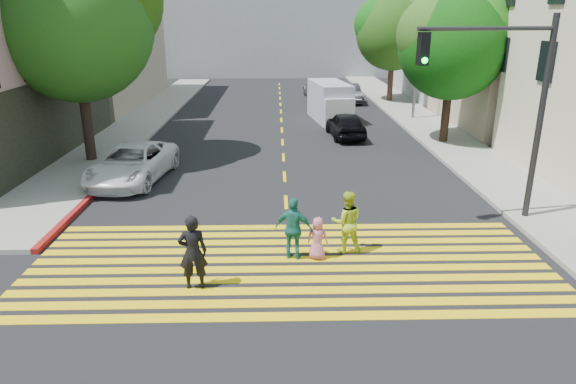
{
  "coord_description": "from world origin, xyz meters",
  "views": [
    {
      "loc": [
        -0.32,
        -10.75,
        6.11
      ],
      "look_at": [
        0.0,
        3.0,
        1.4
      ],
      "focal_mm": 32.0,
      "sensor_mm": 36.0,
      "label": 1
    }
  ],
  "objects_px": {
    "tree_right_near": "(455,40)",
    "dark_car_near": "(346,125)",
    "tree_right_far": "(395,28)",
    "white_sedan": "(132,163)",
    "pedestrian_man": "(193,252)",
    "traffic_signal": "(509,93)",
    "silver_car": "(319,89)",
    "white_van": "(331,103)",
    "pedestrian_extra": "(294,229)",
    "pedestrian_woman": "(347,222)",
    "pedestrian_child": "(318,238)",
    "dark_car_parked": "(350,93)",
    "tree_left": "(76,15)"
  },
  "relations": [
    {
      "from": "pedestrian_extra",
      "to": "white_sedan",
      "type": "height_order",
      "value": "pedestrian_extra"
    },
    {
      "from": "tree_right_far",
      "to": "pedestrian_woman",
      "type": "height_order",
      "value": "tree_right_far"
    },
    {
      "from": "tree_right_near",
      "to": "dark_car_near",
      "type": "height_order",
      "value": "tree_right_near"
    },
    {
      "from": "pedestrian_man",
      "to": "white_van",
      "type": "distance_m",
      "value": 21.3
    },
    {
      "from": "dark_car_near",
      "to": "traffic_signal",
      "type": "relative_size",
      "value": 0.64
    },
    {
      "from": "silver_car",
      "to": "tree_right_near",
      "type": "bearing_deg",
      "value": 103.22
    },
    {
      "from": "pedestrian_man",
      "to": "traffic_signal",
      "type": "bearing_deg",
      "value": -162.85
    },
    {
      "from": "white_van",
      "to": "white_sedan",
      "type": "bearing_deg",
      "value": -134.6
    },
    {
      "from": "pedestrian_child",
      "to": "white_van",
      "type": "xyz_separation_m",
      "value": [
        2.29,
        19.15,
        0.51
      ]
    },
    {
      "from": "tree_right_far",
      "to": "white_van",
      "type": "relative_size",
      "value": 1.55
    },
    {
      "from": "pedestrian_woman",
      "to": "pedestrian_extra",
      "type": "bearing_deg",
      "value": 13.51
    },
    {
      "from": "dark_car_near",
      "to": "white_van",
      "type": "xyz_separation_m",
      "value": [
        -0.33,
        4.71,
        0.42
      ]
    },
    {
      "from": "tree_right_far",
      "to": "pedestrian_extra",
      "type": "bearing_deg",
      "value": -107.29
    },
    {
      "from": "tree_right_near",
      "to": "traffic_signal",
      "type": "xyz_separation_m",
      "value": [
        -1.8,
        -10.51,
        -1.06
      ]
    },
    {
      "from": "pedestrian_woman",
      "to": "traffic_signal",
      "type": "height_order",
      "value": "traffic_signal"
    },
    {
      "from": "tree_left",
      "to": "traffic_signal",
      "type": "distance_m",
      "value": 16.72
    },
    {
      "from": "silver_car",
      "to": "dark_car_parked",
      "type": "relative_size",
      "value": 1.21
    },
    {
      "from": "white_van",
      "to": "pedestrian_man",
      "type": "bearing_deg",
      "value": -112.56
    },
    {
      "from": "tree_right_far",
      "to": "silver_car",
      "type": "xyz_separation_m",
      "value": [
        -5.25,
        2.12,
        -4.63
      ]
    },
    {
      "from": "pedestrian_man",
      "to": "dark_car_near",
      "type": "bearing_deg",
      "value": -116.41
    },
    {
      "from": "tree_left",
      "to": "white_van",
      "type": "distance_m",
      "value": 15.62
    },
    {
      "from": "tree_right_near",
      "to": "dark_car_parked",
      "type": "xyz_separation_m",
      "value": [
        -3.01,
        13.37,
        -4.41
      ]
    },
    {
      "from": "white_sedan",
      "to": "dark_car_parked",
      "type": "bearing_deg",
      "value": 67.47
    },
    {
      "from": "pedestrian_child",
      "to": "traffic_signal",
      "type": "xyz_separation_m",
      "value": [
        5.67,
        2.4,
        3.44
      ]
    },
    {
      "from": "silver_car",
      "to": "white_van",
      "type": "height_order",
      "value": "white_van"
    },
    {
      "from": "tree_right_far",
      "to": "dark_car_parked",
      "type": "xyz_separation_m",
      "value": [
        -3.12,
        -0.07,
        -4.67
      ]
    },
    {
      "from": "tree_right_near",
      "to": "silver_car",
      "type": "xyz_separation_m",
      "value": [
        -5.15,
        15.56,
        -4.36
      ]
    },
    {
      "from": "white_sedan",
      "to": "silver_car",
      "type": "relative_size",
      "value": 1.04
    },
    {
      "from": "tree_right_far",
      "to": "white_sedan",
      "type": "height_order",
      "value": "tree_right_far"
    },
    {
      "from": "pedestrian_man",
      "to": "white_sedan",
      "type": "distance_m",
      "value": 9.25
    },
    {
      "from": "white_van",
      "to": "dark_car_parked",
      "type": "bearing_deg",
      "value": 65.02
    },
    {
      "from": "tree_right_far",
      "to": "tree_left",
      "type": "bearing_deg",
      "value": -135.34
    },
    {
      "from": "tree_right_far",
      "to": "pedestrian_extra",
      "type": "distance_m",
      "value": 27.93
    },
    {
      "from": "tree_right_near",
      "to": "dark_car_near",
      "type": "distance_m",
      "value": 6.72
    },
    {
      "from": "tree_right_far",
      "to": "traffic_signal",
      "type": "bearing_deg",
      "value": -94.54
    },
    {
      "from": "silver_car",
      "to": "dark_car_near",
      "type": "bearing_deg",
      "value": 86.16
    },
    {
      "from": "pedestrian_child",
      "to": "pedestrian_man",
      "type": "bearing_deg",
      "value": 44.59
    },
    {
      "from": "pedestrian_extra",
      "to": "traffic_signal",
      "type": "xyz_separation_m",
      "value": [
        6.29,
        2.38,
        3.17
      ]
    },
    {
      "from": "tree_right_near",
      "to": "traffic_signal",
      "type": "bearing_deg",
      "value": -99.7
    },
    {
      "from": "white_van",
      "to": "tree_right_far",
      "type": "bearing_deg",
      "value": 45.62
    },
    {
      "from": "tree_right_far",
      "to": "dark_car_parked",
      "type": "height_order",
      "value": "tree_right_far"
    },
    {
      "from": "pedestrian_extra",
      "to": "silver_car",
      "type": "relative_size",
      "value": 0.35
    },
    {
      "from": "pedestrian_man",
      "to": "pedestrian_woman",
      "type": "xyz_separation_m",
      "value": [
        3.85,
        1.91,
        -0.05
      ]
    },
    {
      "from": "white_van",
      "to": "traffic_signal",
      "type": "relative_size",
      "value": 0.82
    },
    {
      "from": "silver_car",
      "to": "dark_car_parked",
      "type": "xyz_separation_m",
      "value": [
        2.14,
        -2.19,
        -0.04
      ]
    },
    {
      "from": "tree_right_near",
      "to": "pedestrian_woman",
      "type": "xyz_separation_m",
      "value": [
        -6.65,
        -12.47,
        -4.21
      ]
    },
    {
      "from": "pedestrian_child",
      "to": "dark_car_near",
      "type": "xyz_separation_m",
      "value": [
        2.62,
        14.44,
        0.1
      ]
    },
    {
      "from": "pedestrian_extra",
      "to": "dark_car_near",
      "type": "height_order",
      "value": "pedestrian_extra"
    },
    {
      "from": "tree_right_far",
      "to": "silver_car",
      "type": "bearing_deg",
      "value": 157.99
    },
    {
      "from": "pedestrian_extra",
      "to": "dark_car_near",
      "type": "bearing_deg",
      "value": -87.43
    }
  ]
}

